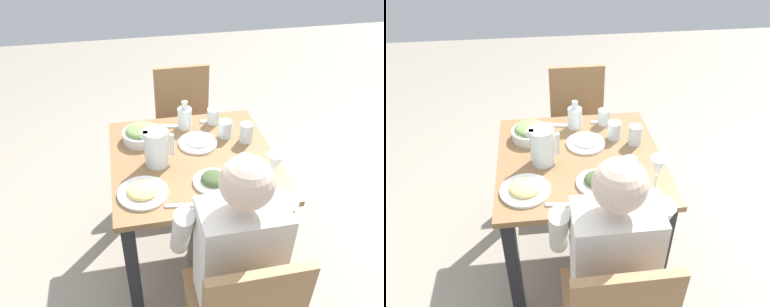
% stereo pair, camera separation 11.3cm
% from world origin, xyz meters
% --- Properties ---
extents(ground_plane, '(8.00, 8.00, 0.00)m').
position_xyz_m(ground_plane, '(0.00, 0.00, 0.00)').
color(ground_plane, gray).
extents(dining_table, '(0.83, 0.83, 0.72)m').
position_xyz_m(dining_table, '(0.00, 0.00, 0.59)').
color(dining_table, olive).
rests_on(dining_table, ground_plane).
extents(chair_far, '(0.40, 0.40, 0.85)m').
position_xyz_m(chair_far, '(0.08, 0.74, 0.48)').
color(chair_far, '#997047').
rests_on(chair_far, ground_plane).
extents(diner_near, '(0.48, 0.53, 1.15)m').
position_xyz_m(diner_near, '(0.05, -0.53, 0.62)').
color(diner_near, silver).
rests_on(diner_near, ground_plane).
extents(water_pitcher, '(0.16, 0.12, 0.19)m').
position_xyz_m(water_pitcher, '(-0.19, -0.02, 0.81)').
color(water_pitcher, silver).
rests_on(water_pitcher, dining_table).
extents(salad_bowl, '(0.20, 0.20, 0.09)m').
position_xyz_m(salad_bowl, '(-0.24, 0.21, 0.76)').
color(salad_bowl, white).
rests_on(salad_bowl, dining_table).
extents(plate_dolmas, '(0.19, 0.19, 0.05)m').
position_xyz_m(plate_dolmas, '(0.05, -0.22, 0.73)').
color(plate_dolmas, white).
rests_on(plate_dolmas, dining_table).
extents(plate_yoghurt, '(0.21, 0.21, 0.04)m').
position_xyz_m(plate_yoghurt, '(0.05, 0.11, 0.73)').
color(plate_yoghurt, white).
rests_on(plate_yoghurt, dining_table).
extents(plate_fries, '(0.23, 0.23, 0.05)m').
position_xyz_m(plate_fries, '(-0.28, -0.23, 0.73)').
color(plate_fries, white).
rests_on(plate_fries, dining_table).
extents(water_glass_far_left, '(0.07, 0.07, 0.10)m').
position_xyz_m(water_glass_far_left, '(0.21, 0.15, 0.77)').
color(water_glass_far_left, silver).
rests_on(water_glass_far_left, dining_table).
extents(water_glass_center, '(0.07, 0.07, 0.11)m').
position_xyz_m(water_glass_center, '(0.30, 0.09, 0.77)').
color(water_glass_center, silver).
rests_on(water_glass_center, dining_table).
extents(water_glass_far_right, '(0.07, 0.07, 0.09)m').
position_xyz_m(water_glass_far_right, '(0.18, 0.31, 0.76)').
color(water_glass_far_right, silver).
rests_on(water_glass_far_right, dining_table).
extents(water_glass_by_pitcher, '(0.07, 0.07, 0.10)m').
position_xyz_m(water_glass_by_pitcher, '(0.21, -0.18, 0.77)').
color(water_glass_by_pitcher, silver).
rests_on(water_glass_by_pitcher, dining_table).
extents(wine_glass, '(0.08, 0.08, 0.20)m').
position_xyz_m(wine_glass, '(0.30, -0.31, 0.86)').
color(wine_glass, silver).
rests_on(wine_glass, dining_table).
extents(oil_carafe, '(0.08, 0.08, 0.16)m').
position_xyz_m(oil_carafe, '(0.01, 0.29, 0.77)').
color(oil_carafe, silver).
rests_on(oil_carafe, dining_table).
extents(fork_near, '(0.17, 0.07, 0.01)m').
position_xyz_m(fork_near, '(-0.08, 0.32, 0.72)').
color(fork_near, silver).
rests_on(fork_near, dining_table).
extents(knife_near, '(0.19, 0.04, 0.01)m').
position_xyz_m(knife_near, '(-0.10, -0.34, 0.72)').
color(knife_near, silver).
rests_on(knife_near, dining_table).
extents(fork_far, '(0.17, 0.05, 0.01)m').
position_xyz_m(fork_far, '(0.19, 0.32, 0.72)').
color(fork_far, silver).
rests_on(fork_far, dining_table).
extents(knife_far, '(0.18, 0.07, 0.01)m').
position_xyz_m(knife_far, '(0.14, -0.28, 0.72)').
color(knife_far, silver).
rests_on(knife_far, dining_table).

